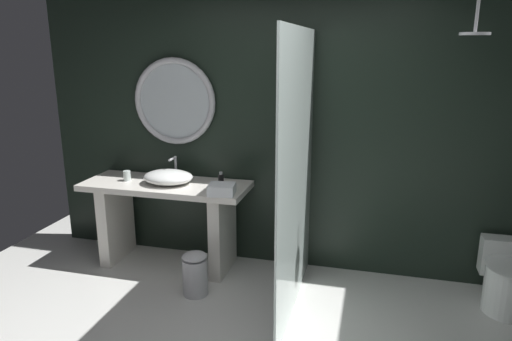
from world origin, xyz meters
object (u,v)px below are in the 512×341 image
object	(u,v)px
soap_dispenser	(221,181)
vessel_sink	(168,177)
toilet	(510,281)
folded_hand_towel	(222,189)
waste_bin	(195,273)
rain_shower_head	(475,29)
round_wall_mirror	(174,102)
tumbler_cup	(127,176)

from	to	relation	value
soap_dispenser	vessel_sink	bearing A→B (deg)	176.54
toilet	folded_hand_towel	bearing A→B (deg)	-176.23
toilet	waste_bin	bearing A→B (deg)	-170.15
waste_bin	toilet	bearing A→B (deg)	9.85
folded_hand_towel	vessel_sink	bearing A→B (deg)	162.41
rain_shower_head	waste_bin	distance (m)	2.88
round_wall_mirror	waste_bin	world-z (taller)	round_wall_mirror
vessel_sink	tumbler_cup	xyz separation A→B (m)	(-0.42, -0.01, -0.02)
soap_dispenser	rain_shower_head	distance (m)	2.33
soap_dispenser	folded_hand_towel	world-z (taller)	soap_dispenser
tumbler_cup	round_wall_mirror	distance (m)	0.84
vessel_sink	waste_bin	distance (m)	0.94
tumbler_cup	round_wall_mirror	world-z (taller)	round_wall_mirror
round_wall_mirror	toilet	size ratio (longest dim) A/B	1.39
vessel_sink	folded_hand_towel	bearing A→B (deg)	-17.59
round_wall_mirror	waste_bin	xyz separation A→B (m)	(0.46, -0.75, -1.36)
rain_shower_head	round_wall_mirror	bearing A→B (deg)	172.25
rain_shower_head	toilet	world-z (taller)	rain_shower_head
vessel_sink	waste_bin	xyz separation A→B (m)	(0.43, -0.47, -0.69)
vessel_sink	round_wall_mirror	size ratio (longest dim) A/B	0.56
soap_dispenser	rain_shower_head	xyz separation A→B (m)	(1.95, -0.03, 1.28)
vessel_sink	round_wall_mirror	xyz separation A→B (m)	(-0.03, 0.28, 0.66)
toilet	vessel_sink	bearing A→B (deg)	179.42
toilet	folded_hand_towel	world-z (taller)	folded_hand_towel
soap_dispenser	round_wall_mirror	world-z (taller)	round_wall_mirror
round_wall_mirror	rain_shower_head	distance (m)	2.61
round_wall_mirror	toilet	world-z (taller)	round_wall_mirror
waste_bin	tumbler_cup	bearing A→B (deg)	151.78
toilet	waste_bin	size ratio (longest dim) A/B	1.56
round_wall_mirror	tumbler_cup	bearing A→B (deg)	-142.55
toilet	waste_bin	distance (m)	2.56
tumbler_cup	toilet	bearing A→B (deg)	-0.30
waste_bin	vessel_sink	bearing A→B (deg)	132.53
soap_dispenser	folded_hand_towel	bearing A→B (deg)	-69.22
soap_dispenser	toilet	size ratio (longest dim) A/B	0.26
soap_dispenser	toilet	bearing A→B (deg)	0.05
soap_dispenser	rain_shower_head	world-z (taller)	rain_shower_head
toilet	tumbler_cup	bearing A→B (deg)	179.70
vessel_sink	soap_dispenser	xyz separation A→B (m)	(0.53, -0.03, 0.01)
waste_bin	folded_hand_towel	world-z (taller)	folded_hand_towel
folded_hand_towel	rain_shower_head	bearing A→B (deg)	3.88
tumbler_cup	soap_dispenser	size ratio (longest dim) A/B	0.61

